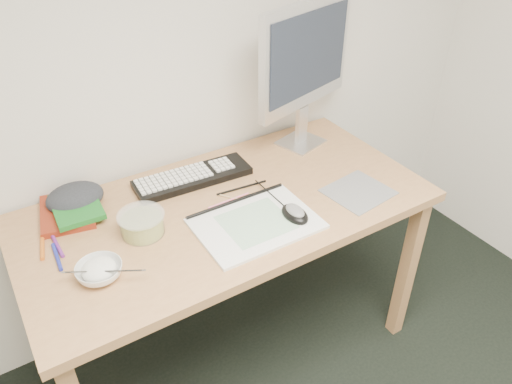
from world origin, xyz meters
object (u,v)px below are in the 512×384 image
Objects in this scene: monitor at (305,60)px; rice_bowl at (99,272)px; desk at (228,223)px; sketchpad at (256,224)px; keyboard at (193,177)px.

monitor is 4.30× the size of rice_bowl.
desk is at bearing -171.10° from monitor.
keyboard reaches higher than sketchpad.
monitor is (0.44, 0.36, 0.35)m from sketchpad.
sketchpad is 0.51m from rice_bowl.
sketchpad is 0.68× the size of monitor.
desk is 0.50m from rice_bowl.
keyboard is 0.54m from rice_bowl.
desk is 3.26× the size of keyboard.
rice_bowl is at bearing -141.84° from keyboard.
keyboard is at bearing 35.10° from rice_bowl.
rice_bowl reaches higher than desk.
monitor is at bearing 5.07° from keyboard.
rice_bowl is at bearing -166.61° from desk.
sketchpad is 0.67m from monitor.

